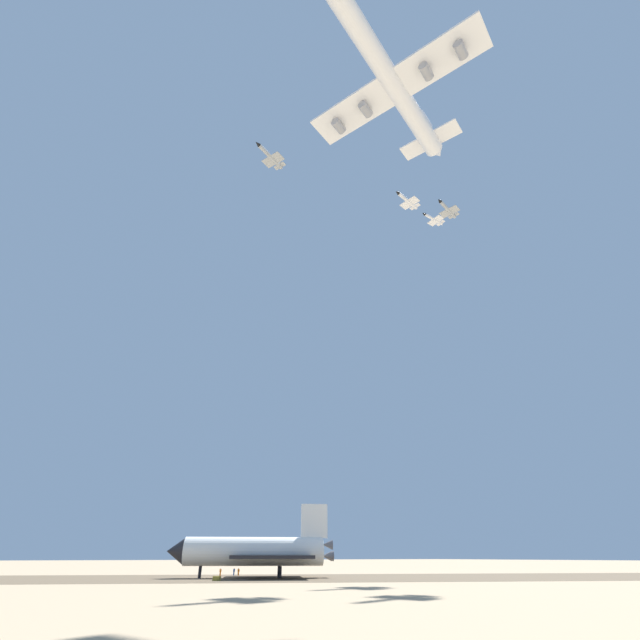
# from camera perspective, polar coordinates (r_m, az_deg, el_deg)

# --- Properties ---
(ground_plane) EXTENTS (1200.00, 1200.00, 0.00)m
(ground_plane) POSITION_cam_1_polar(r_m,az_deg,el_deg) (119.06, -12.44, -29.75)
(ground_plane) COLOR tan
(runway_strip) EXTENTS (424.14, 206.56, 0.02)m
(runway_strip) POSITION_cam_1_polar(r_m,az_deg,el_deg) (117.49, -8.66, -30.05)
(runway_strip) COLOR brown
(runway_strip) RESTS_ON ground
(space_shuttle) EXTENTS (37.66, 29.01, 15.80)m
(space_shuttle) POSITION_cam_1_polar(r_m,az_deg,el_deg) (117.42, -8.74, -27.44)
(space_shuttle) COLOR white
(space_shuttle) RESTS_ON ground
(carrier_jet) EXTENTS (73.62, 59.67, 18.26)m
(carrier_jet) POSITION_cam_1_polar(r_m,az_deg,el_deg) (163.94, 9.39, 27.89)
(carrier_jet) COLOR white
(chase_jet_lead) EXTENTS (15.25, 8.43, 4.00)m
(chase_jet_lead) POSITION_cam_1_polar(r_m,az_deg,el_deg) (245.11, 14.44, 12.50)
(chase_jet_lead) COLOR silver
(chase_jet_left_wing) EXTENTS (15.31, 8.86, 4.00)m
(chase_jet_left_wing) POSITION_cam_1_polar(r_m,az_deg,el_deg) (204.97, 11.23, 14.87)
(chase_jet_left_wing) COLOR silver
(chase_jet_right_wing) EXTENTS (15.21, 9.00, 4.00)m
(chase_jet_right_wing) POSITION_cam_1_polar(r_m,az_deg,el_deg) (206.27, 16.16, 13.56)
(chase_jet_right_wing) COLOR #999EA3
(chase_jet_trailing) EXTENTS (14.82, 9.71, 4.00)m
(chase_jet_trailing) POSITION_cam_1_polar(r_m,az_deg,el_deg) (179.69, -6.42, 20.21)
(chase_jet_trailing) COLOR #999EA3
(ground_crew_near_nose) EXTENTS (0.40, 0.59, 1.73)m
(ground_crew_near_nose) POSITION_cam_1_polar(r_m,az_deg,el_deg) (132.29, -10.48, -29.29)
(ground_crew_near_nose) COLOR orange
(ground_crew_near_nose) RESTS_ON ground
(ground_crew_mid_fuselage) EXTENTS (0.35, 0.62, 1.73)m
(ground_crew_mid_fuselage) POSITION_cam_1_polar(r_m,az_deg,el_deg) (132.78, -11.05, -29.24)
(ground_crew_mid_fuselage) COLOR #194799
(ground_crew_mid_fuselage) RESTS_ON ground
(ground_crew_near_wingtip) EXTENTS (0.39, 0.60, 1.73)m
(ground_crew_near_wingtip) POSITION_cam_1_polar(r_m,az_deg,el_deg) (131.04, -12.74, -29.12)
(ground_crew_near_wingtip) COLOR orange
(ground_crew_near_wingtip) RESTS_ON ground
(ground_support_crate) EXTENTS (1.96, 2.05, 0.83)m
(ground_support_crate) POSITION_cam_1_polar(r_m,az_deg,el_deg) (105.31, -13.19, -29.72)
(ground_support_crate) COLOR olive
(ground_support_crate) RESTS_ON ground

